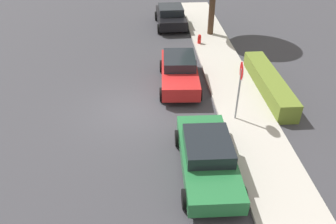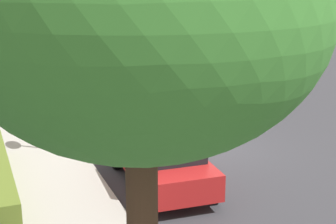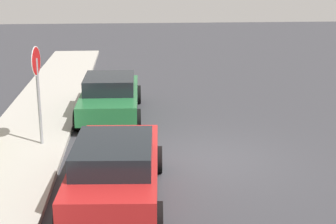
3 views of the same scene
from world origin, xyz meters
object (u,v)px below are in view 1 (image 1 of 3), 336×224
parked_car_red (179,71)px  parked_car_green (207,156)px  fire_hydrant (199,40)px  stop_sign (240,82)px  parked_car_black (171,16)px

parked_car_red → parked_car_green: bearing=3.2°
parked_car_red → fire_hydrant: 5.19m
fire_hydrant → stop_sign: bearing=2.3°
stop_sign → parked_car_red: size_ratio=0.63×
parked_car_black → fire_hydrant: size_ratio=5.74×
parked_car_green → fire_hydrant: size_ratio=6.19×
parked_car_green → parked_car_red: (-6.25, -0.35, 0.05)m
fire_hydrant → parked_car_black: bearing=-157.2°
parked_car_green → fire_hydrant: bearing=172.8°
parked_car_green → fire_hydrant: (-11.12, 1.41, -0.33)m
parked_car_green → fire_hydrant: 11.21m
parked_car_black → stop_sign: bearing=8.9°
parked_car_black → fire_hydrant: parked_car_black is taller
parked_car_red → fire_hydrant: parked_car_red is taller
parked_car_green → parked_car_black: (-14.75, -0.12, 0.04)m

